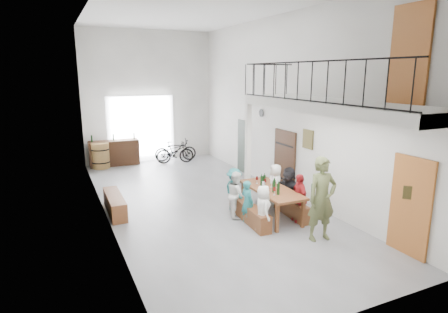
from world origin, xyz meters
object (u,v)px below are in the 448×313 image
tasting_table (271,191)px  bicycle_near (175,150)px  side_bench (115,204)px  bench_inner (249,213)px  serving_counter (114,153)px  host_standing (322,199)px  oak_barrel (101,156)px

tasting_table → bicycle_near: bearing=94.0°
tasting_table → side_bench: size_ratio=1.21×
bench_inner → side_bench: bearing=149.7°
bench_inner → serving_counter: size_ratio=0.98×
host_standing → bicycle_near: host_standing is taller
tasting_table → host_standing: size_ratio=1.12×
serving_counter → host_standing: size_ratio=1.02×
oak_barrel → serving_counter: 0.63m
bench_inner → oak_barrel: 7.84m
tasting_table → bicycle_near: bicycle_near is taller
bench_inner → bicycle_near: (0.36, 7.30, 0.25)m
oak_barrel → tasting_table: bearing=-65.1°
bicycle_near → tasting_table: bearing=-168.5°
bicycle_near → host_standing: bearing=-167.0°
host_standing → serving_counter: bearing=113.9°
bench_inner → bicycle_near: 7.32m
bench_inner → oak_barrel: size_ratio=1.88×
bicycle_near → bench_inner: bearing=-173.7°
bicycle_near → serving_counter: bearing=92.9°
tasting_table → side_bench: bearing=152.8°
side_bench → host_standing: (4.01, -3.69, 0.72)m
tasting_table → serving_counter: (-2.83, 7.58, -0.18)m
tasting_table → host_standing: bearing=-77.8°
side_bench → oak_barrel: 5.30m
serving_counter → host_standing: bearing=-69.6°
oak_barrel → bicycle_near: oak_barrel is taller
oak_barrel → serving_counter: serving_counter is taller
oak_barrel → host_standing: 9.72m
serving_counter → tasting_table: bearing=-67.9°
bench_inner → host_standing: bearing=-56.1°
tasting_table → side_bench: (-3.70, 2.05, -0.45)m
oak_barrel → serving_counter: size_ratio=0.52×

